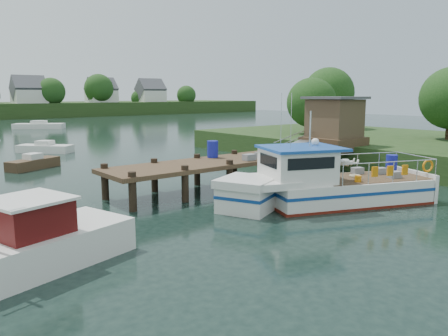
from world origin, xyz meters
TOP-DOWN VIEW (x-y plane):
  - ground_plane at (0.00, 0.00)m, footprint 160.00×160.00m
  - near_shore at (16.88, -0.73)m, footprint 16.00×30.00m
  - dock at (6.51, 0.01)m, footprint 16.60×3.00m
  - lobster_boat at (1.19, -5.35)m, footprint 9.49×5.63m
  - moored_rowboat at (-5.59, 11.79)m, footprint 3.51×2.49m
  - moored_far at (4.70, 45.62)m, footprint 6.63×5.46m
  - moored_b at (-2.54, 19.43)m, footprint 3.96×4.22m
  - moored_c at (14.63, 14.26)m, footprint 7.20×2.89m

SIDE VIEW (x-z plane):
  - ground_plane at x=0.00m, z-range 0.00..0.00m
  - moored_b at x=-2.54m, z-range -0.12..0.83m
  - moored_rowboat at x=-5.59m, z-range -0.13..0.85m
  - moored_far at x=4.70m, z-range -0.14..0.96m
  - moored_c at x=14.63m, z-range -0.14..0.97m
  - lobster_boat at x=1.19m, z-range -1.49..3.19m
  - near_shore at x=16.88m, z-range -1.83..5.93m
  - dock at x=6.51m, z-range -0.15..4.63m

